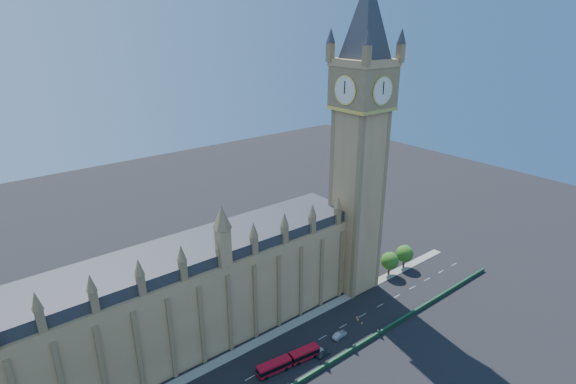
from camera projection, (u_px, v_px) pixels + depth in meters
ground at (288, 356)px, 116.68m from camera, size 400.00×400.00×0.00m
palace_westminster at (157, 308)px, 113.29m from camera, size 120.00×20.00×28.00m
elizabeth_tower at (361, 121)px, 129.56m from camera, size 20.59×20.59×105.00m
bridge_parapet at (311, 375)px, 109.88m from camera, size 160.00×0.60×1.20m
kerb_north at (267, 337)px, 123.60m from camera, size 160.00×3.00×0.16m
tree_east_near at (390, 260)px, 152.40m from camera, size 6.00×6.00×8.50m
tree_east_far at (405, 253)px, 157.05m from camera, size 6.00×6.00×8.50m
red_bus at (289, 361)px, 113.03m from camera, size 17.63×4.65×2.97m
car_grey at (323, 354)px, 116.73m from camera, size 4.07×1.87×1.35m
car_silver at (340, 335)px, 123.54m from camera, size 4.83×2.04×1.55m
car_white at (315, 351)px, 117.39m from camera, size 5.21×2.52×1.46m
cone_a at (362, 323)px, 129.02m from camera, size 0.45×0.45×0.70m
cone_b at (358, 319)px, 130.56m from camera, size 0.56×0.56×0.76m
cone_c at (337, 340)px, 122.11m from camera, size 0.43×0.43×0.66m
cone_d at (357, 317)px, 131.46m from camera, size 0.56×0.56×0.73m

